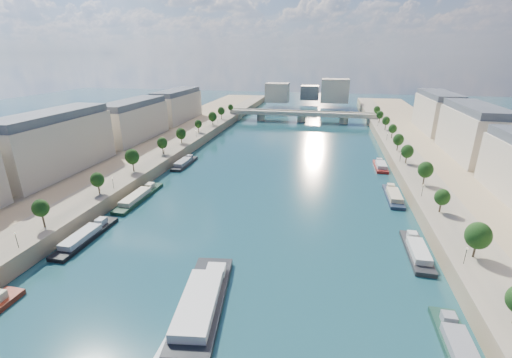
% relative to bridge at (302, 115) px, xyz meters
% --- Properties ---
extents(ground, '(700.00, 700.00, 0.00)m').
position_rel_bridge_xyz_m(ground, '(0.00, -137.24, -5.08)').
color(ground, '#0C3038').
rests_on(ground, ground).
extents(quay_left, '(44.00, 520.00, 5.00)m').
position_rel_bridge_xyz_m(quay_left, '(-72.00, -137.24, -2.58)').
color(quay_left, '#9E8460').
rests_on(quay_left, ground).
extents(quay_right, '(44.00, 520.00, 5.00)m').
position_rel_bridge_xyz_m(quay_right, '(72.00, -137.24, -2.58)').
color(quay_right, '#9E8460').
rests_on(quay_right, ground).
extents(pave_left, '(14.00, 520.00, 0.10)m').
position_rel_bridge_xyz_m(pave_left, '(-57.00, -137.24, -0.03)').
color(pave_left, gray).
rests_on(pave_left, quay_left).
extents(pave_right, '(14.00, 520.00, 0.10)m').
position_rel_bridge_xyz_m(pave_right, '(57.00, -137.24, -0.03)').
color(pave_right, gray).
rests_on(pave_right, quay_right).
extents(trees_left, '(4.80, 268.80, 8.26)m').
position_rel_bridge_xyz_m(trees_left, '(-55.00, -135.24, 5.39)').
color(trees_left, '#382B1E').
rests_on(trees_left, ground).
extents(trees_right, '(4.80, 268.80, 8.26)m').
position_rel_bridge_xyz_m(trees_right, '(55.00, -127.24, 5.39)').
color(trees_right, '#382B1E').
rests_on(trees_right, ground).
extents(lamps_left, '(0.36, 200.36, 4.28)m').
position_rel_bridge_xyz_m(lamps_left, '(-52.50, -147.24, 2.70)').
color(lamps_left, black).
rests_on(lamps_left, ground).
extents(lamps_right, '(0.36, 200.36, 4.28)m').
position_rel_bridge_xyz_m(lamps_right, '(52.50, -132.24, 2.70)').
color(lamps_right, black).
rests_on(lamps_right, ground).
extents(buildings_left, '(16.00, 226.00, 23.20)m').
position_rel_bridge_xyz_m(buildings_left, '(-85.00, -125.24, 11.37)').
color(buildings_left, beige).
rests_on(buildings_left, ground).
extents(buildings_right, '(16.00, 226.00, 23.20)m').
position_rel_bridge_xyz_m(buildings_right, '(85.00, -125.24, 11.37)').
color(buildings_right, beige).
rests_on(buildings_right, ground).
extents(skyline, '(79.00, 42.00, 22.00)m').
position_rel_bridge_xyz_m(skyline, '(3.19, 82.28, 9.57)').
color(skyline, beige).
rests_on(skyline, ground).
extents(bridge, '(112.00, 12.00, 8.15)m').
position_rel_bridge_xyz_m(bridge, '(0.00, 0.00, 0.00)').
color(bridge, '#C1B79E').
rests_on(bridge, ground).
extents(tour_barge, '(12.81, 31.18, 4.11)m').
position_rel_bridge_xyz_m(tour_barge, '(-3.24, -211.98, -3.89)').
color(tour_barge, black).
rests_on(tour_barge, ground).
extents(moored_barges_left, '(5.00, 164.06, 3.60)m').
position_rel_bridge_xyz_m(moored_barges_left, '(-45.50, -193.82, -4.24)').
color(moored_barges_left, black).
rests_on(moored_barges_left, ground).
extents(moored_barges_right, '(5.00, 160.80, 3.60)m').
position_rel_bridge_xyz_m(moored_barges_right, '(45.50, -182.75, -4.24)').
color(moored_barges_right, black).
rests_on(moored_barges_right, ground).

